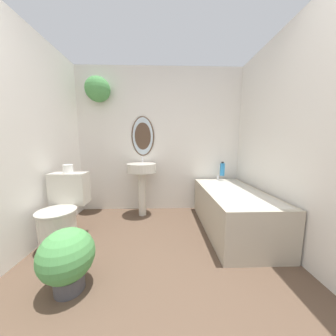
{
  "coord_description": "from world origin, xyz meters",
  "views": [
    {
      "loc": [
        0.05,
        -0.39,
        1.14
      ],
      "look_at": [
        0.11,
        1.56,
        0.87
      ],
      "focal_mm": 18.0,
      "sensor_mm": 36.0,
      "label": 1
    }
  ],
  "objects_px": {
    "bathtub": "(232,209)",
    "shampoo_bottle": "(222,169)",
    "toilet": "(63,214)",
    "toilet_paper_roll": "(68,169)",
    "potted_plant": "(67,257)",
    "pedestal_sink": "(142,175)"
  },
  "relations": [
    {
      "from": "shampoo_bottle",
      "to": "toilet_paper_roll",
      "type": "bearing_deg",
      "value": -161.54
    },
    {
      "from": "shampoo_bottle",
      "to": "potted_plant",
      "type": "distance_m",
      "value": 2.37
    },
    {
      "from": "pedestal_sink",
      "to": "shampoo_bottle",
      "type": "xyz_separation_m",
      "value": [
        1.33,
        0.12,
        0.07
      ]
    },
    {
      "from": "bathtub",
      "to": "potted_plant",
      "type": "height_order",
      "value": "bathtub"
    },
    {
      "from": "pedestal_sink",
      "to": "potted_plant",
      "type": "height_order",
      "value": "pedestal_sink"
    },
    {
      "from": "bathtub",
      "to": "shampoo_bottle",
      "type": "xyz_separation_m",
      "value": [
        0.07,
        0.62,
        0.45
      ]
    },
    {
      "from": "toilet",
      "to": "bathtub",
      "type": "distance_m",
      "value": 2.09
    },
    {
      "from": "toilet",
      "to": "toilet_paper_roll",
      "type": "height_order",
      "value": "toilet_paper_roll"
    },
    {
      "from": "bathtub",
      "to": "toilet_paper_roll",
      "type": "height_order",
      "value": "toilet_paper_roll"
    },
    {
      "from": "shampoo_bottle",
      "to": "potted_plant",
      "type": "bearing_deg",
      "value": -138.31
    },
    {
      "from": "pedestal_sink",
      "to": "potted_plant",
      "type": "xyz_separation_m",
      "value": [
        -0.4,
        -1.43,
        -0.38
      ]
    },
    {
      "from": "toilet",
      "to": "potted_plant",
      "type": "distance_m",
      "value": 0.77
    },
    {
      "from": "toilet",
      "to": "shampoo_bottle",
      "type": "relative_size",
      "value": 3.46
    },
    {
      "from": "toilet",
      "to": "shampoo_bottle",
      "type": "bearing_deg",
      "value": 22.79
    },
    {
      "from": "pedestal_sink",
      "to": "bathtub",
      "type": "distance_m",
      "value": 1.41
    },
    {
      "from": "potted_plant",
      "to": "toilet_paper_roll",
      "type": "xyz_separation_m",
      "value": [
        -0.4,
        0.83,
        0.57
      ]
    },
    {
      "from": "bathtub",
      "to": "potted_plant",
      "type": "relative_size",
      "value": 2.89
    },
    {
      "from": "shampoo_bottle",
      "to": "bathtub",
      "type": "bearing_deg",
      "value": -96.2
    },
    {
      "from": "pedestal_sink",
      "to": "toilet",
      "type": "bearing_deg",
      "value": -135.92
    },
    {
      "from": "bathtub",
      "to": "toilet_paper_roll",
      "type": "relative_size",
      "value": 13.2
    },
    {
      "from": "shampoo_bottle",
      "to": "toilet",
      "type": "bearing_deg",
      "value": -157.21
    },
    {
      "from": "toilet",
      "to": "toilet_paper_roll",
      "type": "xyz_separation_m",
      "value": [
        -0.0,
        0.18,
        0.49
      ]
    }
  ]
}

